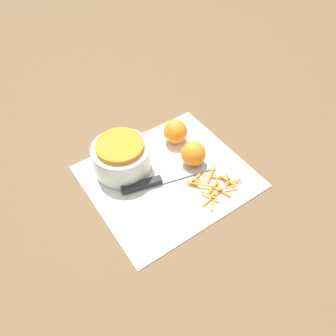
# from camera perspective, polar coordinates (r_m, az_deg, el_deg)

# --- Properties ---
(ground_plane) EXTENTS (4.00, 4.00, 0.00)m
(ground_plane) POSITION_cam_1_polar(r_m,az_deg,el_deg) (0.89, 0.00, -1.53)
(ground_plane) COLOR brown
(cutting_board) EXTENTS (0.41, 0.37, 0.01)m
(cutting_board) POSITION_cam_1_polar(r_m,az_deg,el_deg) (0.88, 0.00, -1.40)
(cutting_board) COLOR silver
(cutting_board) RESTS_ON ground_plane
(bowl_speckled) EXTENTS (0.15, 0.15, 0.09)m
(bowl_speckled) POSITION_cam_1_polar(r_m,az_deg,el_deg) (0.88, -8.12, 2.00)
(bowl_speckled) COLOR silver
(bowl_speckled) RESTS_ON cutting_board
(knife) EXTENTS (0.25, 0.08, 0.02)m
(knife) POSITION_cam_1_polar(r_m,az_deg,el_deg) (0.86, -2.82, -2.47)
(knife) COLOR #232328
(knife) RESTS_ON cutting_board
(orange_left) EXTENTS (0.07, 0.07, 0.07)m
(orange_left) POSITION_cam_1_polar(r_m,az_deg,el_deg) (0.95, 1.30, 6.36)
(orange_left) COLOR orange
(orange_left) RESTS_ON cutting_board
(orange_right) EXTENTS (0.07, 0.07, 0.07)m
(orange_right) POSITION_cam_1_polar(r_m,az_deg,el_deg) (0.89, 4.53, 2.41)
(orange_right) COLOR orange
(orange_right) RESTS_ON cutting_board
(peel_pile) EXTENTS (0.14, 0.11, 0.01)m
(peel_pile) POSITION_cam_1_polar(r_m,az_deg,el_deg) (0.86, 7.97, -3.03)
(peel_pile) COLOR orange
(peel_pile) RESTS_ON cutting_board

